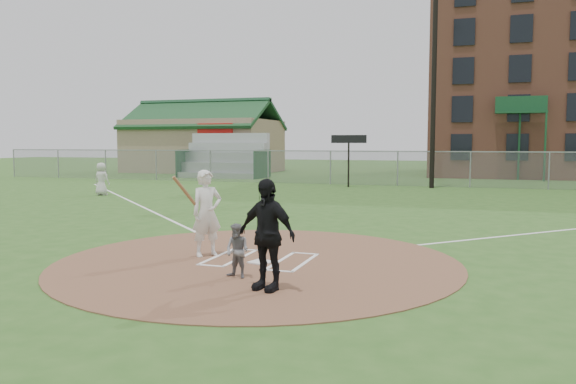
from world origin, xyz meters
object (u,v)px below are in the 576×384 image
(ondeck_player, at_px, (102,179))
(batter_at_plate, at_px, (207,213))
(home_plate, at_px, (261,262))
(catcher, at_px, (237,251))
(umpire, at_px, (267,234))

(ondeck_player, height_order, batter_at_plate, batter_at_plate)
(home_plate, bearing_deg, catcher, -87.49)
(umpire, relative_size, batter_at_plate, 1.00)
(umpire, height_order, batter_at_plate, batter_at_plate)
(umpire, distance_m, batter_at_plate, 3.16)
(catcher, relative_size, ondeck_player, 0.64)
(home_plate, xyz_separation_m, catcher, (0.06, -1.34, 0.48))
(ondeck_player, relative_size, batter_at_plate, 0.83)
(catcher, height_order, batter_at_plate, batter_at_plate)
(catcher, bearing_deg, umpire, -22.40)
(home_plate, bearing_deg, batter_at_plate, 167.98)
(catcher, bearing_deg, ondeck_player, 148.97)
(batter_at_plate, bearing_deg, ondeck_player, 134.61)
(umpire, distance_m, ondeck_player, 19.25)
(home_plate, distance_m, ondeck_player, 17.30)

